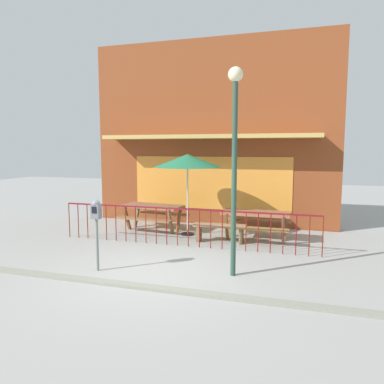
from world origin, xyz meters
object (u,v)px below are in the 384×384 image
Objects in this scene: picnic_table_left at (153,210)px; parking_meter_near at (96,216)px; picnic_table_right at (256,218)px; street_lamp at (235,142)px; patio_bench at (220,229)px; patio_umbrella at (188,161)px.

parking_meter_near reaches higher than picnic_table_left.
picnic_table_left and picnic_table_right have the same top height.
picnic_table_left is at bearing 133.56° from street_lamp.
patio_bench is 3.37m from street_lamp.
picnic_table_left is at bearing 160.51° from patio_bench.
patio_bench is (2.24, -0.79, -0.26)m from picnic_table_left.
street_lamp is (2.67, 0.52, 1.46)m from parking_meter_near.
picnic_table_left is at bearing 95.54° from parking_meter_near.
picnic_table_left is 1.07× the size of picnic_table_right.
patio_umbrella is 2.12m from patio_bench.
picnic_table_left is 1.37× the size of patio_bench.
parking_meter_near is (-0.82, -3.46, -0.99)m from patio_umbrella.
patio_umbrella is (1.18, -0.25, 1.50)m from picnic_table_left.
picnic_table_left is at bearing 168.15° from patio_umbrella.
street_lamp reaches higher than picnic_table_left.
patio_bench is (1.06, -0.55, -1.76)m from patio_umbrella.
parking_meter_near is 0.37× the size of street_lamp.
street_lamp is at bearing -91.64° from picnic_table_right.
picnic_table_right reaches higher than patio_bench.
patio_umbrella is 3.51m from street_lamp.
picnic_table_right is (3.12, -0.30, 0.00)m from picnic_table_left.
patio_umbrella reaches higher than picnic_table_left.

